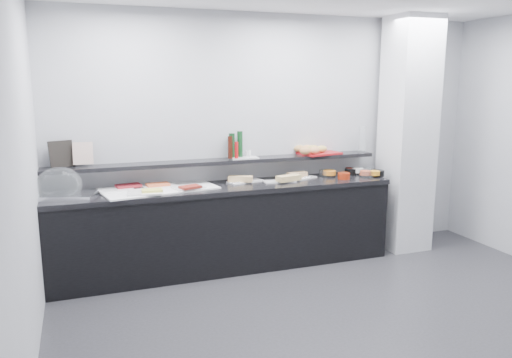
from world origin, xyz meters
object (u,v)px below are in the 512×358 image
object	(u,v)px
framed_print	(61,154)
cloche_base	(68,195)
condiment_tray	(244,158)
bread_tray	(319,153)
sandwich_plate_mid	(280,181)
carafe	(362,139)

from	to	relation	value
framed_print	cloche_base	bearing A→B (deg)	-102.46
condiment_tray	bread_tray	size ratio (longest dim) A/B	0.67
framed_print	bread_tray	size ratio (longest dim) A/B	0.58
sandwich_plate_mid	condiment_tray	bearing A→B (deg)	155.22
sandwich_plate_mid	bread_tray	bearing A→B (deg)	24.17
sandwich_plate_mid	condiment_tray	xyz separation A→B (m)	(-0.34, 0.19, 0.25)
sandwich_plate_mid	condiment_tray	world-z (taller)	condiment_tray
bread_tray	cloche_base	bearing A→B (deg)	172.72
condiment_tray	bread_tray	world-z (taller)	bread_tray
sandwich_plate_mid	bread_tray	size ratio (longest dim) A/B	0.77
framed_print	bread_tray	world-z (taller)	framed_print
condiment_tray	carafe	world-z (taller)	carafe
framed_print	condiment_tray	distance (m)	1.85
cloche_base	bread_tray	distance (m)	2.75
sandwich_plate_mid	bread_tray	distance (m)	0.66
condiment_tray	carafe	bearing A→B (deg)	2.23
framed_print	condiment_tray	xyz separation A→B (m)	(1.85, -0.05, -0.12)
framed_print	carafe	distance (m)	3.32
cloche_base	condiment_tray	distance (m)	1.84
bread_tray	carafe	size ratio (longest dim) A/B	1.49
framed_print	carafe	world-z (taller)	carafe
bread_tray	carafe	distance (m)	0.57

